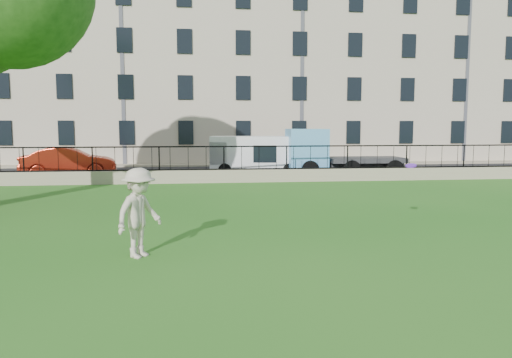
{
  "coord_description": "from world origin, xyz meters",
  "views": [
    {
      "loc": [
        -1.35,
        -11.43,
        2.7
      ],
      "look_at": [
        0.48,
        3.5,
        1.07
      ],
      "focal_mm": 35.0,
      "sensor_mm": 36.0,
      "label": 1
    }
  ],
  "objects": [
    {
      "name": "red_sedan",
      "position": [
        -7.86,
        15.4,
        0.78
      ],
      "size": [
        4.9,
        2.25,
        1.56
      ],
      "primitive_type": "imported",
      "rotation": [
        0.0,
        0.0,
        1.7
      ],
      "color": "#A02513",
      "rests_on": "street"
    },
    {
      "name": "ground",
      "position": [
        0.0,
        0.0,
        0.0
      ],
      "size": [
        120.0,
        120.0,
        0.0
      ],
      "primitive_type": "plane",
      "color": "#226518",
      "rests_on": "ground"
    },
    {
      "name": "building_row",
      "position": [
        0.0,
        27.57,
        6.92
      ],
      "size": [
        56.4,
        10.4,
        13.8
      ],
      "color": "#BDB196",
      "rests_on": "ground"
    },
    {
      "name": "sidewalk",
      "position": [
        0.0,
        21.9,
        0.06
      ],
      "size": [
        60.0,
        1.4,
        0.12
      ],
      "primitive_type": "cube",
      "color": "gray",
      "rests_on": "ground"
    },
    {
      "name": "blue_truck",
      "position": [
        6.5,
        14.4,
        1.25
      ],
      "size": [
        6.01,
        2.26,
        2.5
      ],
      "primitive_type": "cube",
      "rotation": [
        0.0,
        0.0,
        -0.03
      ],
      "color": "#63AEE8",
      "rests_on": "street"
    },
    {
      "name": "white_van",
      "position": [
        2.0,
        15.4,
        1.05
      ],
      "size": [
        5.2,
        2.55,
        2.1
      ],
      "primitive_type": "cube",
      "rotation": [
        0.0,
        0.0,
        -0.12
      ],
      "color": "silver",
      "rests_on": "street"
    },
    {
      "name": "man",
      "position": [
        -2.5,
        -1.19,
        0.92
      ],
      "size": [
        1.26,
        1.36,
        1.84
      ],
      "primitive_type": "imported",
      "rotation": [
        0.0,
        0.0,
        0.92
      ],
      "color": "beige",
      "rests_on": "ground"
    },
    {
      "name": "iron_railing",
      "position": [
        0.0,
        12.0,
        1.15
      ],
      "size": [
        50.0,
        0.05,
        1.13
      ],
      "color": "black",
      "rests_on": "retaining_wall"
    },
    {
      "name": "retaining_wall",
      "position": [
        0.0,
        12.0,
        0.3
      ],
      "size": [
        50.0,
        0.4,
        0.6
      ],
      "primitive_type": "cube",
      "color": "gray",
      "rests_on": "ground"
    },
    {
      "name": "frisbee",
      "position": [
        4.0,
        0.41,
        1.69
      ],
      "size": [
        0.3,
        0.3,
        0.12
      ],
      "primitive_type": "cylinder",
      "rotation": [
        0.21,
        -0.14,
        -0.14
      ],
      "color": "#6723C6"
    },
    {
      "name": "street",
      "position": [
        0.0,
        16.7,
        0.01
      ],
      "size": [
        60.0,
        9.0,
        0.01
      ],
      "primitive_type": "cube",
      "color": "black",
      "rests_on": "ground"
    }
  ]
}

